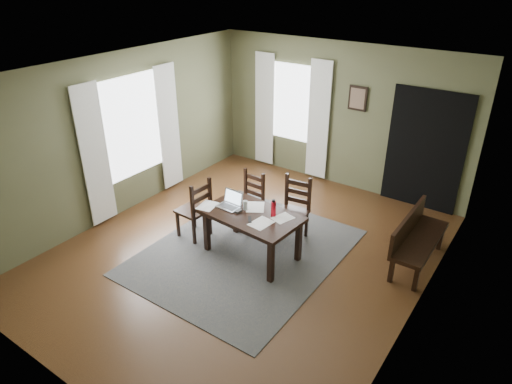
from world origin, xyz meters
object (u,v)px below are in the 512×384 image
Objects in this scene: chair_back_right at (294,210)px; bench at (416,236)px; chair_end at (196,210)px; water_bottle at (273,208)px; chair_back_left at (249,201)px; laptop at (231,202)px; dining_table at (252,219)px.

bench is at bearing 5.23° from chair_back_right.
water_bottle is (1.29, 0.22, 0.33)m from chair_end.
chair_back_left reaches higher than bench.
laptop is at bearing 115.53° from bench.
chair_back_right reaches higher than chair_end.
dining_table is 1.06× the size of bench.
laptop is (0.12, -0.63, 0.30)m from chair_back_left.
chair_back_left is 2.58m from bench.
dining_table is 1.46× the size of chair_end.
dining_table is at bearing -155.60° from water_bottle.
chair_back_left is at bearing 146.99° from water_bottle.
chair_end is 0.89m from chair_back_left.
chair_back_right reaches higher than bench.
bench is (1.77, 0.40, -0.03)m from chair_back_right.
bench is 2.05m from water_bottle.
water_bottle reaches higher than chair_back_left.
chair_end is 3.28m from bench.
laptop is at bearing -137.99° from chair_back_right.
chair_back_right is 0.73× the size of bench.
chair_end is 0.69m from laptop.
laptop is at bearing 102.26° from chair_end.
chair_end is at bearing 112.37° from bench.
chair_end is (-1.01, -0.09, -0.13)m from dining_table.
dining_table is 4.26× the size of laptop.
water_bottle is at bearing -94.92° from chair_back_right.
water_bottle is at bearing 29.15° from dining_table.
laptop is at bearing -169.90° from water_bottle.
dining_table is 0.37m from water_bottle.
bench is (3.03, 1.25, -0.03)m from chair_end.
chair_end reaches higher than chair_back_left.
chair_back_right reaches higher than water_bottle.
water_bottle is at bearing -30.79° from chair_back_left.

